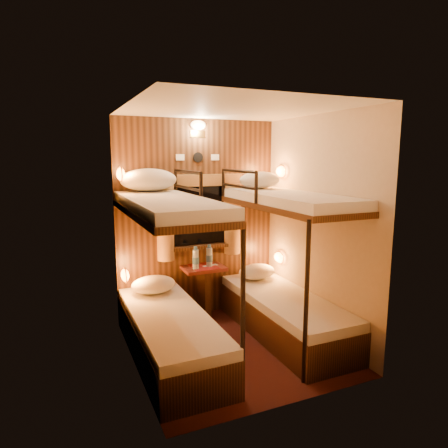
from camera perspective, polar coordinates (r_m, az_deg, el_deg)
name	(u,v)px	position (r m, az deg, el deg)	size (l,w,h in m)	color
floor	(233,348)	(4.34, 1.30, -17.24)	(2.10, 2.10, 0.00)	black
ceiling	(234,109)	(3.90, 1.44, 16.13)	(2.10, 2.10, 0.00)	silver
wall_back	(198,219)	(4.90, -3.79, 0.69)	(2.40, 2.40, 0.00)	#C6B293
wall_front	(292,259)	(3.04, 9.70, -4.92)	(2.40, 2.40, 0.00)	#C6B293
wall_left	(132,243)	(3.65, -13.07, -2.63)	(2.40, 2.40, 0.00)	#C6B293
wall_right	(317,227)	(4.45, 13.14, -0.45)	(2.40, 2.40, 0.00)	#C6B293
back_panel	(198,219)	(4.89, -3.73, 0.66)	(2.00, 0.03, 2.40)	black
bunk_left	(169,303)	(3.97, -7.80, -11.14)	(0.72, 1.90, 1.82)	black
bunk_right	(284,286)	(4.46, 8.61, -8.77)	(0.72, 1.90, 1.82)	black
window	(199,221)	(4.86, -3.60, 0.39)	(1.00, 0.12, 0.79)	black
curtains	(200,215)	(4.82, -3.48, 1.30)	(1.10, 0.22, 1.00)	olive
back_fixtures	(198,132)	(4.80, -3.72, 13.02)	(0.54, 0.09, 0.48)	black
reading_lamps	(208,220)	(4.57, -2.31, 0.56)	(2.00, 0.20, 1.25)	orange
table	(204,285)	(4.90, -2.89, -8.75)	(0.50, 0.34, 0.66)	#581714
bottle_left	(196,259)	(4.72, -4.07, -5.06)	(0.08, 0.08, 0.27)	#99BFE5
bottle_right	(209,257)	(4.81, -2.12, -4.75)	(0.08, 0.08, 0.27)	#99BFE5
sachet_a	(214,265)	(4.90, -1.38, -5.85)	(0.07, 0.06, 0.01)	silver
sachet_b	(206,266)	(4.84, -2.59, -6.04)	(0.08, 0.06, 0.01)	silver
pillow_lower_left	(154,285)	(4.55, -10.03, -8.52)	(0.49, 0.35, 0.19)	silver
pillow_lower_right	(257,272)	(5.00, 4.70, -6.80)	(0.47, 0.34, 0.18)	silver
pillow_upper_left	(148,180)	(4.43, -10.75, 6.23)	(0.62, 0.44, 0.24)	silver
pillow_upper_right	(260,180)	(4.77, 5.11, 6.30)	(0.50, 0.36, 0.20)	silver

